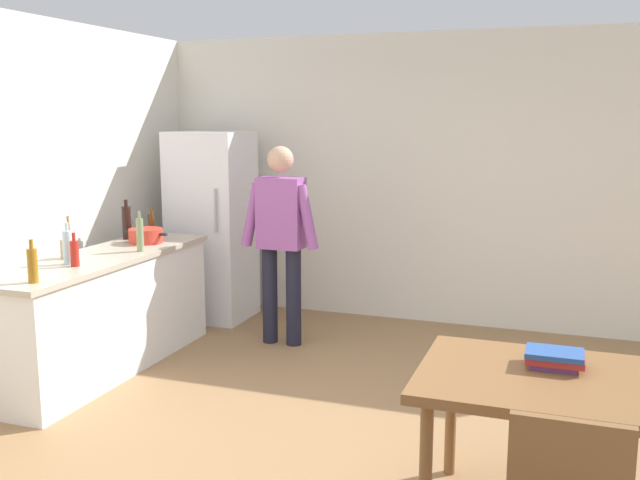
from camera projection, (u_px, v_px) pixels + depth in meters
name	position (u px, v px, depth m)	size (l,w,h in m)	color
ground_plane	(310.00, 454.00, 4.15)	(14.00, 14.00, 0.00)	#936D47
wall_back	(421.00, 180.00, 6.70)	(6.40, 0.12, 2.70)	silver
kitchen_counter	(103.00, 313.00, 5.48)	(0.64, 2.20, 0.90)	white
refrigerator	(212.00, 226.00, 6.85)	(0.70, 0.67, 1.80)	white
person	(281.00, 232.00, 6.01)	(0.70, 0.22, 1.70)	#1E1E2D
dining_table	(571.00, 394.00, 3.29)	(1.40, 0.90, 0.75)	brown
cooking_pot	(146.00, 236.00, 5.93)	(0.40, 0.28, 0.12)	red
utensil_jar	(68.00, 248.00, 5.28)	(0.11, 0.11, 0.32)	tan
bottle_sauce_red	(75.00, 253.00, 5.00)	(0.06, 0.06, 0.24)	#B22319
bottle_wine_dark	(127.00, 222.00, 6.11)	(0.08, 0.08, 0.34)	black
bottle_beer_brown	(152.00, 226.00, 6.17)	(0.06, 0.06, 0.26)	#5B3314
bottle_water_clear	(68.00, 247.00, 5.06)	(0.07, 0.07, 0.30)	silver
bottle_oil_amber	(33.00, 265.00, 4.50)	(0.06, 0.06, 0.28)	#996619
bottle_vinegar_tall	(140.00, 234.00, 5.54)	(0.06, 0.06, 0.32)	gray
book_stack	(555.00, 359.00, 3.42)	(0.27, 0.22, 0.08)	#753D7F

